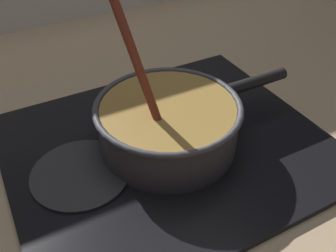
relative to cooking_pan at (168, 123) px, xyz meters
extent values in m
cube|color=#9E8466|center=(-0.11, -0.13, -0.08)|extent=(2.40, 1.60, 0.04)
cube|color=black|center=(0.00, 0.00, -0.05)|extent=(0.56, 0.48, 0.01)
torus|color=#592D0C|center=(0.00, 0.00, -0.04)|extent=(0.17, 0.17, 0.01)
cylinder|color=#262628|center=(-0.16, 0.00, -0.04)|extent=(0.16, 0.16, 0.01)
cylinder|color=#38383D|center=(0.00, 0.00, -0.01)|extent=(0.24, 0.24, 0.08)
cylinder|color=olive|center=(0.00, 0.00, 0.00)|extent=(0.23, 0.23, 0.08)
torus|color=#38383D|center=(0.00, 0.00, 0.04)|extent=(0.25, 0.25, 0.01)
cylinder|color=black|center=(0.19, 0.00, 0.03)|extent=(0.13, 0.02, 0.02)
cylinder|color=#EDD88C|center=(0.01, 0.00, 0.03)|extent=(0.03, 0.03, 0.01)
cylinder|color=beige|center=(-0.02, 0.09, 0.03)|extent=(0.04, 0.04, 0.01)
cylinder|color=#E5CC7A|center=(-0.03, -0.05, 0.03)|extent=(0.03, 0.03, 0.01)
cylinder|color=#E5CC7A|center=(0.06, -0.05, 0.03)|extent=(0.03, 0.03, 0.01)
cylinder|color=#EDD88C|center=(-0.04, -0.09, 0.03)|extent=(0.03, 0.03, 0.01)
cylinder|color=beige|center=(0.07, 0.02, 0.03)|extent=(0.03, 0.03, 0.01)
cylinder|color=maroon|center=(-0.05, 0.02, 0.15)|extent=(0.07, 0.10, 0.26)
cube|color=brown|center=(-0.03, -0.03, 0.02)|extent=(0.05, 0.05, 0.01)
camera|label=1|loc=(-0.25, -0.46, 0.40)|focal=40.41mm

